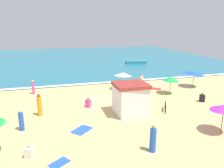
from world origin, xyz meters
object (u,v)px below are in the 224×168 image
object	(u,v)px
beach_umbrella_1	(224,107)
beachgoer_11	(33,87)
beach_umbrella_4	(194,73)
beachgoer_2	(202,98)
beach_umbrella_3	(123,74)
beach_umbrella_2	(171,79)
lifeguard_cabana	(130,98)
beachgoer_0	(40,106)
small_boat_0	(136,62)
beachgoer_6	(153,140)
beachgoer_9	(142,82)
beachgoer_5	(88,103)
beachgoer_3	(21,121)
parked_bicycle	(165,106)
beachgoer_8	(30,152)

from	to	relation	value
beach_umbrella_1	beachgoer_11	distance (m)	18.56
beach_umbrella_4	beachgoer_11	distance (m)	18.68
beachgoer_2	beach_umbrella_3	bearing A→B (deg)	135.67
beachgoer_11	beach_umbrella_2	bearing A→B (deg)	-15.36
lifeguard_cabana	beachgoer_0	distance (m)	7.58
lifeguard_cabana	small_boat_0	distance (m)	24.44
beachgoer_6	small_boat_0	distance (m)	30.15
beachgoer_11	beachgoer_9	bearing A→B (deg)	-6.54
beachgoer_6	beachgoer_0	bearing A→B (deg)	131.70
beachgoer_9	beachgoer_5	bearing A→B (deg)	-149.35
lifeguard_cabana	small_boat_0	size ratio (longest dim) A/B	0.67
beach_umbrella_3	small_boat_0	world-z (taller)	beach_umbrella_3
lifeguard_cabana	beachgoer_3	size ratio (longest dim) A/B	1.73
beachgoer_9	beachgoer_2	bearing A→B (deg)	-54.75
beach_umbrella_1	beachgoer_11	bearing A→B (deg)	135.63
parked_bicycle	beachgoer_2	bearing A→B (deg)	13.23
beachgoer_3	beachgoer_5	distance (m)	6.29
beachgoer_2	beachgoer_6	world-z (taller)	beachgoer_6
beachgoer_5	beachgoer_6	distance (m)	8.66
beach_umbrella_1	beachgoer_5	world-z (taller)	beach_umbrella_1
beachgoer_5	beachgoer_6	xyz separation A→B (m)	(2.45, -8.30, 0.39)
beachgoer_8	small_boat_0	world-z (taller)	beachgoer_8
beach_umbrella_3	beachgoer_0	bearing A→B (deg)	-149.47
beach_umbrella_1	small_boat_0	bearing A→B (deg)	80.76
beachgoer_6	parked_bicycle	bearing A→B (deg)	55.05
beachgoer_3	beachgoer_8	size ratio (longest dim) A/B	1.95
beachgoer_8	lifeguard_cabana	bearing A→B (deg)	29.88
beachgoer_2	small_boat_0	world-z (taller)	beachgoer_2
parked_bicycle	small_boat_0	size ratio (longest dim) A/B	0.41
lifeguard_cabana	beachgoer_11	xyz separation A→B (m)	(-8.28, 7.99, -0.59)
beach_umbrella_2	beachgoer_5	size ratio (longest dim) A/B	2.56
beach_umbrella_3	beachgoer_2	xyz separation A→B (m)	(6.19, -6.04, -1.46)
beachgoer_2	beachgoer_8	world-z (taller)	beachgoer_2
beach_umbrella_4	beachgoer_8	size ratio (longest dim) A/B	3.35
beach_umbrella_2	beachgoer_0	world-z (taller)	beach_umbrella_2
beach_umbrella_1	beachgoer_5	xyz separation A→B (m)	(-8.15, 7.41, -1.49)
beachgoer_6	small_boat_0	size ratio (longest dim) A/B	0.42
beachgoer_2	parked_bicycle	bearing A→B (deg)	-166.77
lifeguard_cabana	beachgoer_5	distance (m)	4.13
parked_bicycle	small_boat_0	distance (m)	23.53
beach_umbrella_1	beach_umbrella_3	bearing A→B (deg)	105.46
parked_bicycle	beachgoer_2	distance (m)	4.74
beachgoer_2	small_boat_0	xyz separation A→B (m)	(1.58, 21.61, 0.00)
parked_bicycle	beachgoer_6	world-z (taller)	beachgoer_6
beachgoer_2	beach_umbrella_1	bearing A→B (deg)	-116.18
lifeguard_cabana	beachgoer_9	world-z (taller)	lifeguard_cabana
small_boat_0	beachgoer_8	bearing A→B (deg)	-122.52
beachgoer_0	beachgoer_11	xyz separation A→B (m)	(-0.89, 6.38, -0.12)
beachgoer_0	beachgoer_8	distance (m)	6.11
beach_umbrella_4	beachgoer_11	size ratio (longest dim) A/B	1.72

